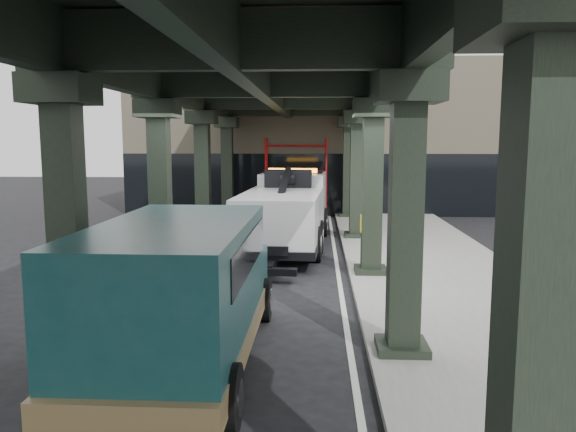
% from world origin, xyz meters
% --- Properties ---
extents(ground, '(90.00, 90.00, 0.00)m').
position_xyz_m(ground, '(0.00, 0.00, 0.00)').
color(ground, black).
rests_on(ground, ground).
extents(sidewalk, '(5.00, 40.00, 0.15)m').
position_xyz_m(sidewalk, '(4.50, 2.00, 0.07)').
color(sidewalk, gray).
rests_on(sidewalk, ground).
extents(lane_stripe, '(0.12, 38.00, 0.01)m').
position_xyz_m(lane_stripe, '(1.70, 2.00, 0.01)').
color(lane_stripe, silver).
rests_on(lane_stripe, ground).
extents(viaduct, '(7.40, 32.00, 6.40)m').
position_xyz_m(viaduct, '(-0.40, 2.00, 5.46)').
color(viaduct, black).
rests_on(viaduct, ground).
extents(building, '(22.00, 10.00, 8.00)m').
position_xyz_m(building, '(2.00, 20.00, 4.00)').
color(building, '#C6B793').
rests_on(building, ground).
extents(scaffolding, '(3.08, 0.88, 4.00)m').
position_xyz_m(scaffolding, '(0.00, 14.64, 2.11)').
color(scaffolding, red).
rests_on(scaffolding, ground).
extents(tow_truck, '(3.05, 9.06, 2.93)m').
position_xyz_m(tow_truck, '(-0.01, 6.43, 1.43)').
color(tow_truck, black).
rests_on(tow_truck, ground).
extents(towed_van, '(2.60, 6.37, 2.58)m').
position_xyz_m(towed_van, '(-1.20, -4.63, 1.38)').
color(towed_van, '#124142').
rests_on(towed_van, ground).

